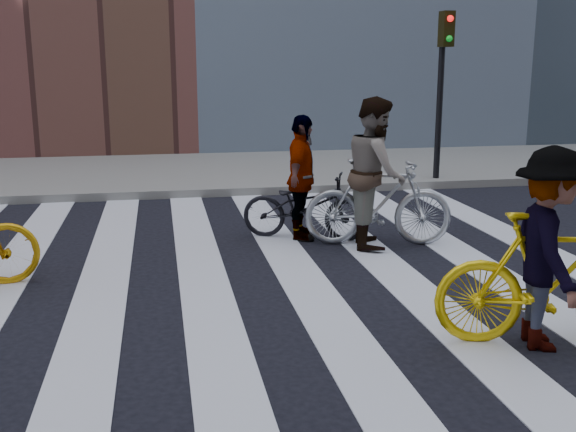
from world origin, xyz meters
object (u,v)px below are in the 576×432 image
object	(u,v)px
bike_yellow_right	(551,280)
rider_right	(549,249)
traffic_signal	(443,68)
bike_silver_mid	(378,202)
rider_rear	(301,178)
rider_mid	(375,172)
bike_dark_rear	(305,206)

from	to	relation	value
bike_yellow_right	rider_right	xyz separation A→B (m)	(-0.05, 0.00, 0.28)
traffic_signal	bike_silver_mid	bearing A→B (deg)	-122.63
rider_rear	bike_yellow_right	bearing A→B (deg)	-138.85
bike_silver_mid	rider_mid	distance (m)	0.40
rider_rear	bike_silver_mid	bearing A→B (deg)	-96.22
bike_yellow_right	bike_dark_rear	xyz separation A→B (m)	(-1.29, 3.92, -0.13)
bike_silver_mid	rider_rear	distance (m)	1.10
bike_yellow_right	rider_mid	xyz separation A→B (m)	(-0.46, 3.41, 0.40)
traffic_signal	bike_silver_mid	size ratio (longest dim) A/B	1.71
bike_dark_rear	rider_right	distance (m)	4.13
bike_silver_mid	rider_mid	xyz separation A→B (m)	(-0.05, 0.00, 0.40)
bike_yellow_right	bike_dark_rear	bearing A→B (deg)	32.95
bike_dark_rear	rider_mid	world-z (taller)	rider_mid
bike_silver_mid	bike_yellow_right	distance (m)	3.44
traffic_signal	rider_rear	world-z (taller)	traffic_signal
traffic_signal	bike_silver_mid	world-z (taller)	traffic_signal
rider_mid	rider_rear	size ratio (longest dim) A/B	1.15
bike_yellow_right	bike_dark_rear	size ratio (longest dim) A/B	1.12
traffic_signal	bike_dark_rear	bearing A→B (deg)	-134.63
bike_yellow_right	traffic_signal	bearing A→B (deg)	-1.51
rider_right	bike_dark_rear	bearing A→B (deg)	32.28
traffic_signal	bike_dark_rear	xyz separation A→B (m)	(-3.44, -3.49, -1.82)
rider_right	traffic_signal	bearing A→B (deg)	-1.87
bike_yellow_right	rider_right	world-z (taller)	rider_right
bike_silver_mid	bike_yellow_right	xyz separation A→B (m)	(0.41, -3.41, 0.00)
bike_dark_rear	rider_mid	size ratio (longest dim) A/B	0.88
bike_silver_mid	rider_rear	bearing A→B (deg)	73.89
bike_dark_rear	rider_right	world-z (taller)	rider_right
bike_silver_mid	bike_dark_rear	xyz separation A→B (m)	(-0.89, 0.51, -0.13)
bike_dark_rear	rider_mid	xyz separation A→B (m)	(0.84, -0.51, 0.53)
traffic_signal	rider_rear	bearing A→B (deg)	-135.04
bike_dark_rear	rider_rear	xyz separation A→B (m)	(-0.05, 0.00, 0.40)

